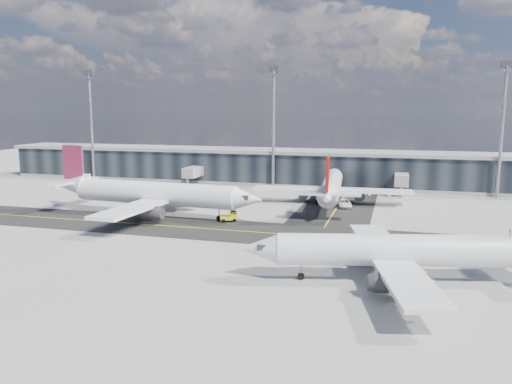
% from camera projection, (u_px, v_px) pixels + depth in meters
% --- Properties ---
extents(ground, '(300.00, 300.00, 0.00)m').
position_uv_depth(ground, '(197.00, 235.00, 76.13)').
color(ground, gray).
rests_on(ground, ground).
extents(taxiway_lanes, '(180.00, 63.00, 0.03)m').
position_uv_depth(taxiway_lanes, '(243.00, 221.00, 85.26)').
color(taxiway_lanes, black).
rests_on(taxiway_lanes, ground).
extents(terminal_concourse, '(152.00, 19.80, 8.80)m').
position_uv_depth(terminal_concourse, '(280.00, 168.00, 127.56)').
color(terminal_concourse, black).
rests_on(terminal_concourse, ground).
extents(floodlight_masts, '(102.50, 0.70, 28.90)m').
position_uv_depth(floodlight_masts, '(273.00, 123.00, 119.10)').
color(floodlight_masts, gray).
rests_on(floodlight_masts, ground).
extents(airliner_af, '(41.36, 35.26, 12.25)m').
position_uv_depth(airliner_af, '(152.00, 193.00, 89.16)').
color(airliner_af, white).
rests_on(airliner_af, ground).
extents(airliner_redtail, '(32.12, 37.64, 11.14)m').
position_uv_depth(airliner_redtail, '(331.00, 187.00, 99.36)').
color(airliner_redtail, white).
rests_on(airliner_redtail, ground).
extents(airliner_near, '(35.43, 30.45, 10.59)m').
position_uv_depth(airliner_near, '(403.00, 251.00, 55.03)').
color(airliner_near, silver).
rests_on(airliner_near, ground).
extents(baggage_tug, '(3.16, 2.46, 1.79)m').
position_uv_depth(baggage_tug, '(230.00, 217.00, 84.80)').
color(baggage_tug, yellow).
rests_on(baggage_tug, ground).
extents(service_van, '(3.61, 5.80, 1.50)m').
position_uv_depth(service_van, '(344.00, 203.00, 97.51)').
color(service_van, white).
rests_on(service_van, ground).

